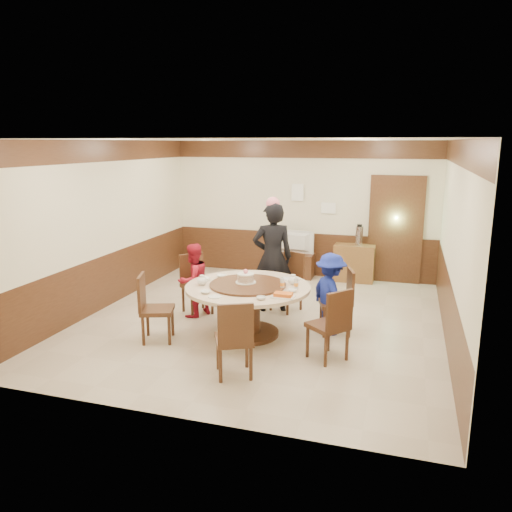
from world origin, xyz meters
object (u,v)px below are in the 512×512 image
(tv_stand, at_px, (293,265))
(person_red, at_px, (193,280))
(person_standing, at_px, (273,257))
(television, at_px, (294,242))
(thermos, at_px, (359,236))
(banquet_table, at_px, (248,300))
(shrimp_platter, at_px, (283,295))
(side_cabinet, at_px, (354,263))
(birthday_cake, at_px, (246,278))
(person_blue, at_px, (331,294))

(tv_stand, bearing_deg, person_red, -109.25)
(person_standing, height_order, tv_stand, person_standing)
(television, relative_size, thermos, 2.15)
(person_red, relative_size, thermos, 3.15)
(banquet_table, xyz_separation_m, person_red, (-1.09, 0.53, 0.06))
(shrimp_platter, distance_m, thermos, 3.85)
(person_standing, height_order, television, person_standing)
(person_standing, distance_m, thermos, 2.52)
(person_red, distance_m, shrimp_platter, 1.96)
(side_cabinet, bearing_deg, shrimp_platter, -97.96)
(television, bearing_deg, shrimp_platter, 106.26)
(birthday_cake, bearing_deg, side_cabinet, 70.32)
(television, bearing_deg, person_blue, 117.94)
(tv_stand, bearing_deg, birthday_cake, -89.10)
(banquet_table, xyz_separation_m, thermos, (1.23, 3.41, 0.41))
(banquet_table, xyz_separation_m, shrimp_platter, (0.62, -0.39, 0.24))
(tv_stand, bearing_deg, person_standing, -86.24)
(person_standing, bearing_deg, shrimp_platter, 87.88)
(tv_stand, bearing_deg, shrimp_platter, -79.14)
(tv_stand, height_order, television, television)
(shrimp_platter, distance_m, side_cabinet, 3.86)
(person_blue, height_order, side_cabinet, person_blue)
(banquet_table, distance_m, birthday_cake, 0.32)
(person_standing, xyz_separation_m, tv_stand, (-0.14, 2.20, -0.66))
(person_blue, bearing_deg, person_standing, 12.19)
(person_red, bearing_deg, birthday_cake, 90.35)
(television, bearing_deg, person_standing, 99.17)
(banquet_table, xyz_separation_m, side_cabinet, (1.15, 3.41, -0.16))
(shrimp_platter, bearing_deg, person_standing, 110.21)
(person_standing, distance_m, side_cabinet, 2.55)
(banquet_table, relative_size, television, 2.21)
(person_standing, distance_m, person_blue, 1.37)
(birthday_cake, xyz_separation_m, tv_stand, (-0.05, 3.33, -0.60))
(person_blue, distance_m, television, 3.23)
(banquet_table, distance_m, shrimp_platter, 0.78)
(person_standing, xyz_separation_m, television, (-0.14, 2.20, -0.17))
(person_red, height_order, thermos, person_red)
(banquet_table, height_order, thermos, thermos)
(thermos, bearing_deg, television, -178.71)
(television, xyz_separation_m, side_cabinet, (1.25, 0.03, -0.36))
(tv_stand, height_order, thermos, thermos)
(television, xyz_separation_m, thermos, (1.33, 0.03, 0.20))
(birthday_cake, xyz_separation_m, television, (-0.05, 3.33, -0.11))
(person_blue, relative_size, thermos, 3.19)
(person_red, xyz_separation_m, tv_stand, (0.99, 2.85, -0.35))
(shrimp_platter, bearing_deg, tv_stand, 100.86)
(television, bearing_deg, banquet_table, 97.08)
(person_blue, relative_size, side_cabinet, 1.52)
(person_standing, relative_size, person_blue, 1.50)
(banquet_table, bearing_deg, person_standing, 87.79)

